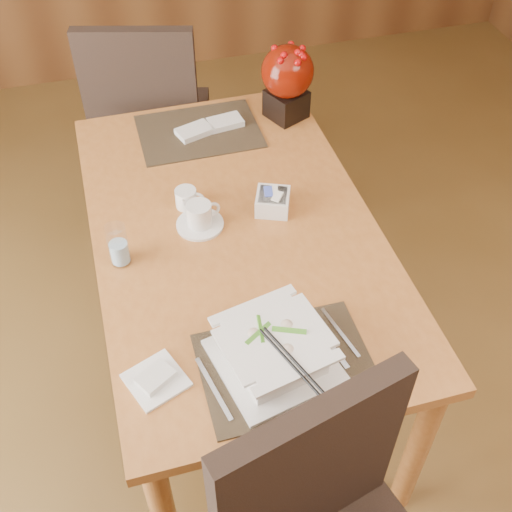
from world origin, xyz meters
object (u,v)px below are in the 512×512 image
object	(u,v)px
coffee_cup	(199,217)
sugar_caddy	(273,202)
dining_table	(236,249)
berry_decor	(287,78)
bread_plate	(156,380)
water_glass	(118,245)
far_chair	(149,114)
soup_setting	(274,350)
creamer_jug	(186,198)

from	to	relation	value
coffee_cup	sugar_caddy	bearing A→B (deg)	2.92
coffee_cup	dining_table	bearing A→B (deg)	-21.97
berry_decor	coffee_cup	bearing A→B (deg)	-131.04
bread_plate	berry_decor	bearing A→B (deg)	57.22
berry_decor	water_glass	bearing A→B (deg)	-139.48
coffee_cup	water_glass	xyz separation A→B (m)	(-0.26, -0.09, 0.03)
far_chair	coffee_cup	bearing A→B (deg)	107.78
sugar_caddy	soup_setting	bearing A→B (deg)	-106.28
berry_decor	far_chair	bearing A→B (deg)	140.54
water_glass	creamer_jug	world-z (taller)	water_glass
creamer_jug	sugar_caddy	bearing A→B (deg)	5.85
dining_table	creamer_jug	bearing A→B (deg)	130.59
sugar_caddy	far_chair	size ratio (longest dim) A/B	0.10
dining_table	sugar_caddy	xyz separation A→B (m)	(0.14, 0.06, 0.13)
sugar_caddy	berry_decor	size ratio (longest dim) A/B	0.37
water_glass	far_chair	bearing A→B (deg)	77.59
dining_table	soup_setting	world-z (taller)	soup_setting
water_glass	dining_table	bearing A→B (deg)	7.76
creamer_jug	berry_decor	size ratio (longest dim) A/B	0.31
dining_table	coffee_cup	world-z (taller)	coffee_cup
coffee_cup	water_glass	distance (m)	0.28
berry_decor	bread_plate	bearing A→B (deg)	-122.78
creamer_jug	dining_table	bearing A→B (deg)	-24.41
bread_plate	far_chair	bearing A→B (deg)	82.54
berry_decor	bread_plate	size ratio (longest dim) A/B	2.09
sugar_caddy	dining_table	bearing A→B (deg)	-158.92
coffee_cup	soup_setting	bearing A→B (deg)	-82.43
far_chair	sugar_caddy	bearing A→B (deg)	122.77
coffee_cup	berry_decor	bearing A→B (deg)	48.96
berry_decor	far_chair	xyz separation A→B (m)	(-0.49, 0.41, -0.33)
bread_plate	water_glass	bearing A→B (deg)	93.99
dining_table	bread_plate	bearing A→B (deg)	-123.90
soup_setting	sugar_caddy	world-z (taller)	soup_setting
berry_decor	bread_plate	world-z (taller)	berry_decor
water_glass	coffee_cup	bearing A→B (deg)	19.31
soup_setting	creamer_jug	size ratio (longest dim) A/B	3.79
coffee_cup	sugar_caddy	xyz separation A→B (m)	(0.25, 0.01, -0.01)
dining_table	creamer_jug	world-z (taller)	creamer_jug
soup_setting	water_glass	world-z (taller)	water_glass
water_glass	far_chair	world-z (taller)	far_chair
soup_setting	coffee_cup	world-z (taller)	soup_setting
coffee_cup	berry_decor	distance (m)	0.70
water_glass	bread_plate	size ratio (longest dim) A/B	1.03
dining_table	water_glass	xyz separation A→B (m)	(-0.37, -0.05, 0.17)
water_glass	bread_plate	xyz separation A→B (m)	(0.03, -0.45, -0.07)
dining_table	creamer_jug	distance (m)	0.24
sugar_caddy	bread_plate	size ratio (longest dim) A/B	0.77
dining_table	bread_plate	distance (m)	0.62
water_glass	sugar_caddy	distance (m)	0.53
bread_plate	far_chair	size ratio (longest dim) A/B	0.13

